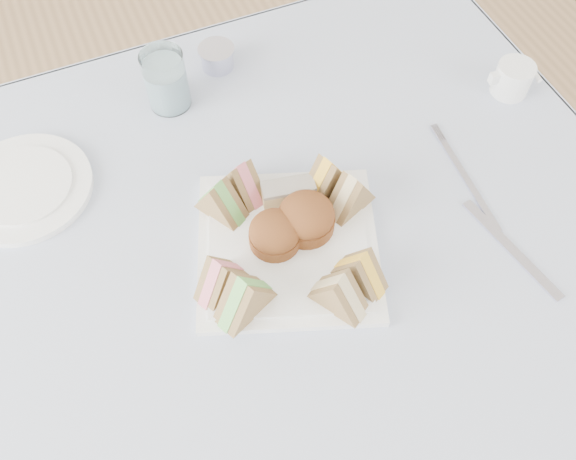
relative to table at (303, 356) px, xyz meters
name	(u,v)px	position (x,y,z in m)	size (l,w,h in m)	color
floor	(300,410)	(0.00, 0.00, -0.37)	(4.00, 4.00, 0.00)	#9E7751
table	(303,356)	(0.00, 0.00, 0.00)	(0.90, 0.90, 0.74)	brown
tablecloth	(309,261)	(0.00, 0.00, 0.37)	(1.02, 1.02, 0.01)	#AFBBCE
serving_plate	(288,247)	(-0.02, 0.03, 0.38)	(0.25, 0.25, 0.01)	white
sandwich_fl_a	(220,275)	(-0.13, 0.00, 0.42)	(0.07, 0.03, 0.07)	#9A784D
sandwich_fl_b	(244,294)	(-0.11, -0.04, 0.43)	(0.08, 0.04, 0.07)	#9A784D
sandwich_fr_a	(361,268)	(0.05, -0.06, 0.42)	(0.07, 0.03, 0.07)	#9A784D
sandwich_fr_b	(339,291)	(0.01, -0.08, 0.42)	(0.08, 0.04, 0.07)	#9A784D
sandwich_bl_a	(220,198)	(-0.08, 0.12, 0.42)	(0.08, 0.04, 0.07)	#9A784D
sandwich_bl_b	(242,179)	(-0.04, 0.13, 0.42)	(0.08, 0.04, 0.07)	#9A784D
sandwich_br_a	(351,192)	(0.09, 0.05, 0.42)	(0.08, 0.04, 0.07)	#9A784D
sandwich_br_b	(327,175)	(0.07, 0.09, 0.42)	(0.08, 0.04, 0.07)	#9A784D
scone_left	(275,233)	(-0.03, 0.04, 0.41)	(0.07, 0.07, 0.05)	brown
scone_right	(306,217)	(0.01, 0.04, 0.41)	(0.08, 0.08, 0.05)	brown
pastry_slice	(288,193)	(0.01, 0.10, 0.41)	(0.08, 0.03, 0.04)	tan
side_plate	(24,188)	(-0.34, 0.28, 0.38)	(0.20, 0.20, 0.01)	white
water_glass	(166,80)	(-0.09, 0.36, 0.43)	(0.07, 0.07, 0.10)	white
tea_strainer	(217,58)	(0.01, 0.41, 0.39)	(0.06, 0.06, 0.03)	silver
knife	(511,249)	(0.27, -0.10, 0.38)	(0.01, 0.19, 0.00)	silver
fork	(469,184)	(0.27, 0.02, 0.38)	(0.01, 0.18, 0.00)	silver
creamer_jug	(513,79)	(0.44, 0.16, 0.40)	(0.06, 0.06, 0.05)	white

